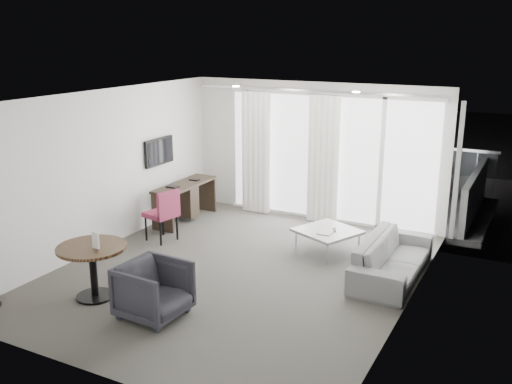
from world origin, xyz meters
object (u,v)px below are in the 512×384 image
at_px(rattan_chair_a, 389,182).
at_px(rattan_chair_b, 426,183).
at_px(desk, 185,202).
at_px(coffee_table, 327,241).
at_px(desk_chair, 161,215).
at_px(tub_armchair, 154,290).
at_px(sofa, 393,258).
at_px(round_table, 93,272).

distance_m(rattan_chair_a, rattan_chair_b, 0.81).
xyz_separation_m(desk, coffee_table, (3.00, -0.34, -0.17)).
xyz_separation_m(coffee_table, rattan_chair_b, (0.80, 3.80, 0.20)).
relative_size(desk, coffee_table, 1.77).
height_order(desk, rattan_chair_b, rattan_chair_b).
distance_m(desk_chair, tub_armchair, 2.79).
relative_size(desk_chair, rattan_chair_a, 1.08).
height_order(desk_chair, tub_armchair, desk_chair).
bearing_deg(desk_chair, coffee_table, 27.72).
distance_m(tub_armchair, sofa, 3.50).
xyz_separation_m(desk_chair, rattan_chair_a, (2.88, 4.11, -0.03)).
xyz_separation_m(tub_armchair, coffee_table, (1.16, 3.05, -0.16)).
relative_size(round_table, sofa, 0.46).
bearing_deg(desk, rattan_chair_b, 42.36).
bearing_deg(round_table, rattan_chair_b, 66.00).
bearing_deg(sofa, rattan_chair_a, 15.42).
distance_m(round_table, rattan_chair_a, 6.75).
xyz_separation_m(desk_chair, tub_armchair, (1.58, -2.29, -0.10)).
relative_size(desk, tub_armchair, 1.96).
bearing_deg(rattan_chair_a, desk, -160.19).
relative_size(sofa, rattan_chair_a, 2.37).
bearing_deg(tub_armchair, desk, 31.33).
bearing_deg(rattan_chair_b, sofa, -95.38).
bearing_deg(rattan_chair_a, rattan_chair_b, 9.62).
height_order(tub_armchair, rattan_chair_a, rattan_chair_a).
distance_m(coffee_table, rattan_chair_b, 3.89).
bearing_deg(tub_armchair, round_table, 89.14).
bearing_deg(round_table, rattan_chair_a, 69.67).
relative_size(desk_chair, coffee_table, 1.05).
distance_m(sofa, rattan_chair_a, 3.95).
xyz_separation_m(coffee_table, rattan_chair_a, (0.13, 3.35, 0.23)).
xyz_separation_m(tub_armchair, rattan_chair_a, (1.29, 6.40, 0.07)).
height_order(round_table, sofa, round_table).
height_order(desk_chair, round_table, desk_chair).
height_order(desk, tub_armchair, desk).
relative_size(tub_armchair, rattan_chair_a, 0.93).
relative_size(tub_armchair, sofa, 0.39).
height_order(desk_chair, sofa, desk_chair).
distance_m(desk, tub_armchair, 3.85).
bearing_deg(coffee_table, rattan_chair_a, 87.79).
bearing_deg(rattan_chair_a, tub_armchair, -125.56).
bearing_deg(desk, desk_chair, -77.14).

